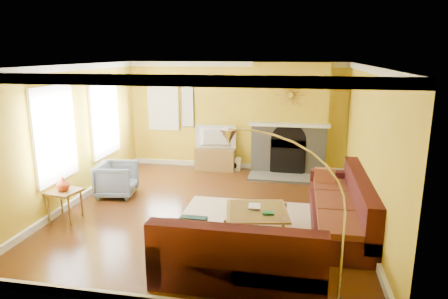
% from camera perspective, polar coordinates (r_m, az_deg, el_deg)
% --- Properties ---
extents(floor, '(5.50, 6.00, 0.02)m').
position_cam_1_polar(floor, '(7.65, -1.90, -8.82)').
color(floor, '#603314').
rests_on(floor, ground).
extents(ceiling, '(5.50, 6.00, 0.02)m').
position_cam_1_polar(ceiling, '(7.07, -2.07, 12.00)').
color(ceiling, white).
rests_on(ceiling, ground).
extents(wall_back, '(5.50, 0.02, 2.70)m').
position_cam_1_polar(wall_back, '(10.15, 1.70, 4.79)').
color(wall_back, gold).
rests_on(wall_back, ground).
extents(wall_front, '(5.50, 0.02, 2.70)m').
position_cam_1_polar(wall_front, '(4.47, -10.40, -7.09)').
color(wall_front, gold).
rests_on(wall_front, ground).
extents(wall_left, '(0.02, 6.00, 2.70)m').
position_cam_1_polar(wall_left, '(8.28, -20.99, 1.85)').
color(wall_left, gold).
rests_on(wall_left, ground).
extents(wall_right, '(0.02, 6.00, 2.70)m').
position_cam_1_polar(wall_right, '(7.18, 20.06, 0.24)').
color(wall_right, gold).
rests_on(wall_right, ground).
extents(baseboard, '(5.50, 6.00, 0.12)m').
position_cam_1_polar(baseboard, '(7.62, -1.90, -8.33)').
color(baseboard, white).
rests_on(baseboard, floor).
extents(crown_molding, '(5.50, 6.00, 0.12)m').
position_cam_1_polar(crown_molding, '(7.07, -2.07, 11.43)').
color(crown_molding, white).
rests_on(crown_molding, ceiling).
extents(window_left_near, '(0.06, 1.22, 1.72)m').
position_cam_1_polar(window_left_near, '(9.35, -16.76, 4.38)').
color(window_left_near, white).
rests_on(window_left_near, wall_left).
extents(window_left_far, '(0.06, 1.22, 1.72)m').
position_cam_1_polar(window_left_far, '(7.73, -23.12, 2.02)').
color(window_left_far, white).
rests_on(window_left_far, wall_left).
extents(window_back, '(0.82, 0.06, 1.22)m').
position_cam_1_polar(window_back, '(10.53, -8.67, 6.07)').
color(window_back, white).
rests_on(window_back, wall_back).
extents(wall_art, '(0.34, 0.04, 1.14)m').
position_cam_1_polar(wall_art, '(10.34, -5.23, 6.31)').
color(wall_art, white).
rests_on(wall_art, wall_back).
extents(fireplace, '(1.80, 0.40, 2.70)m').
position_cam_1_polar(fireplace, '(9.83, 9.33, 4.33)').
color(fireplace, gray).
rests_on(fireplace, floor).
extents(mantel, '(1.92, 0.22, 0.08)m').
position_cam_1_polar(mantel, '(9.61, 9.27, 3.51)').
color(mantel, white).
rests_on(mantel, fireplace).
extents(hearth, '(1.80, 0.70, 0.06)m').
position_cam_1_polar(hearth, '(9.60, 8.94, -4.00)').
color(hearth, gray).
rests_on(hearth, floor).
extents(sunburst, '(0.70, 0.04, 0.70)m').
position_cam_1_polar(sunburst, '(9.52, 9.43, 7.67)').
color(sunburst, olive).
rests_on(sunburst, fireplace).
extents(rug, '(2.40, 1.80, 0.02)m').
position_cam_1_polar(rug, '(7.34, 3.21, -9.70)').
color(rug, beige).
rests_on(rug, floor).
extents(sectional_sofa, '(2.98, 3.82, 0.90)m').
position_cam_1_polar(sectional_sofa, '(6.60, 7.43, -8.40)').
color(sectional_sofa, '#411514').
rests_on(sectional_sofa, floor).
extents(coffee_table, '(1.16, 1.16, 0.40)m').
position_cam_1_polar(coffee_table, '(6.75, 4.69, -10.11)').
color(coffee_table, white).
rests_on(coffee_table, floor).
extents(media_console, '(1.00, 0.45, 0.55)m').
position_cam_1_polar(media_console, '(10.16, -1.24, -1.40)').
color(media_console, olive).
rests_on(media_console, floor).
extents(tv, '(1.03, 0.25, 0.59)m').
position_cam_1_polar(tv, '(10.03, -1.25, 1.75)').
color(tv, black).
rests_on(tv, media_console).
extents(subwoofer, '(0.30, 0.30, 0.30)m').
position_cam_1_polar(subwoofer, '(10.19, 1.53, -2.08)').
color(subwoofer, white).
rests_on(subwoofer, floor).
extents(armchair, '(0.88, 0.86, 0.71)m').
position_cam_1_polar(armchair, '(8.59, -15.08, -4.15)').
color(armchair, slate).
rests_on(armchair, floor).
extents(side_table, '(0.59, 0.59, 0.55)m').
position_cam_1_polar(side_table, '(7.71, -21.74, -7.39)').
color(side_table, olive).
rests_on(side_table, floor).
extents(vase, '(0.25, 0.25, 0.25)m').
position_cam_1_polar(vase, '(7.58, -22.01, -4.56)').
color(vase, '#D64B1D').
rests_on(vase, side_table).
extents(book, '(0.22, 0.28, 0.03)m').
position_cam_1_polar(book, '(6.78, 3.54, -8.06)').
color(book, white).
rests_on(book, coffee_table).
extents(arc_lamp, '(1.35, 0.36, 2.12)m').
position_cam_1_polar(arc_lamp, '(4.50, 9.28, -10.87)').
color(arc_lamp, silver).
rests_on(arc_lamp, floor).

